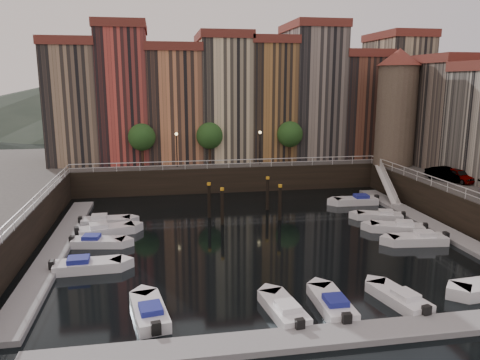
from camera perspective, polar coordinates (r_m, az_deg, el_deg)
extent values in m
plane|color=black|center=(40.68, 2.03, -6.72)|extent=(200.00, 200.00, 0.00)
cube|color=black|center=(65.22, -2.67, 1.76)|extent=(80.00, 20.00, 3.00)
cube|color=gray|center=(39.73, -21.40, -7.77)|extent=(2.00, 28.00, 0.35)
cube|color=gray|center=(45.80, 22.64, -5.29)|extent=(2.00, 28.00, 0.35)
cube|color=gray|center=(25.64, 10.29, -18.31)|extent=(30.00, 2.00, 0.35)
cone|color=#2D382D|center=(149.45, -18.58, 9.02)|extent=(80.00, 80.00, 14.00)
cone|color=#2D382D|center=(148.33, -4.93, 10.34)|extent=(100.00, 100.00, 18.00)
cone|color=#2D382D|center=(155.47, 8.22, 9.23)|extent=(70.00, 70.00, 12.00)
cube|color=#94795E|center=(62.08, -19.35, 8.49)|extent=(6.00, 10.00, 14.00)
cube|color=brown|center=(62.17, -19.84, 15.40)|extent=(6.30, 10.30, 1.00)
cube|color=#C2473D|center=(61.37, -13.90, 9.72)|extent=(5.80, 10.00, 16.00)
cube|color=brown|center=(61.68, -14.31, 17.62)|extent=(6.10, 10.30, 1.00)
cube|color=tan|center=(61.32, -8.03, 8.77)|extent=(6.50, 10.00, 13.50)
cube|color=brown|center=(61.36, -8.24, 15.54)|extent=(6.80, 10.30, 1.00)
cube|color=beige|center=(61.83, -2.08, 9.60)|extent=(6.20, 10.00, 15.00)
cube|color=brown|center=(62.02, -2.14, 17.00)|extent=(6.50, 10.30, 1.00)
cube|color=#A2713B|center=(62.91, 3.32, 9.40)|extent=(5.60, 10.00, 14.50)
cube|color=brown|center=(63.05, 3.41, 16.45)|extent=(5.90, 10.30, 1.00)
cube|color=gray|center=(64.51, 8.62, 10.24)|extent=(6.40, 10.00, 16.50)
cube|color=brown|center=(64.86, 8.87, 17.98)|extent=(6.70, 10.30, 1.00)
cube|color=brown|center=(66.79, 13.68, 8.59)|extent=(6.00, 10.00, 13.00)
cube|color=brown|center=(66.79, 13.98, 14.59)|extent=(6.30, 10.30, 1.00)
cube|color=tan|center=(69.32, 18.31, 9.47)|extent=(5.90, 10.00, 15.50)
cube|color=brown|center=(69.54, 18.77, 16.27)|extent=(6.20, 10.30, 1.00)
cube|color=#6F6154|center=(60.64, 25.04, 7.03)|extent=(9.00, 8.00, 12.00)
cube|color=brown|center=(60.56, 25.59, 13.16)|extent=(9.30, 8.30, 1.00)
cylinder|color=#6B5B4C|center=(59.38, 18.46, 7.46)|extent=(4.60, 4.60, 12.00)
cone|color=brown|center=(59.31, 18.90, 14.01)|extent=(5.20, 5.20, 2.00)
cylinder|color=black|center=(56.62, -11.78, 2.73)|extent=(0.30, 0.30, 2.40)
sphere|color=#1E4719|center=(56.30, -11.89, 5.14)|extent=(3.20, 3.20, 3.20)
cylinder|color=black|center=(56.91, -3.70, 3.00)|extent=(0.30, 0.30, 2.40)
sphere|color=#1E4719|center=(56.59, -3.73, 5.40)|extent=(3.20, 3.20, 3.20)
cylinder|color=black|center=(58.81, 6.05, 3.25)|extent=(0.30, 0.30, 2.40)
sphere|color=#1E4719|center=(58.50, 6.10, 5.58)|extent=(3.20, 3.20, 3.20)
cylinder|color=black|center=(55.52, -7.71, 3.53)|extent=(0.12, 0.12, 4.00)
sphere|color=#FFD88C|center=(55.26, -7.77, 5.58)|extent=(0.36, 0.36, 0.36)
cylinder|color=black|center=(56.77, 2.44, 3.81)|extent=(0.12, 0.12, 4.00)
sphere|color=#FFD88C|center=(56.52, 2.46, 5.82)|extent=(0.36, 0.36, 0.36)
cube|color=white|center=(55.04, -1.38, 2.46)|extent=(36.00, 0.08, 0.08)
cube|color=white|center=(55.12, -1.37, 2.00)|extent=(36.00, 0.06, 0.06)
cube|color=white|center=(45.89, 24.92, -0.58)|extent=(0.08, 34.00, 0.08)
cube|color=white|center=(45.98, 24.87, -1.12)|extent=(0.06, 34.00, 0.06)
cube|color=white|center=(39.09, -24.40, -2.55)|extent=(0.08, 34.00, 0.08)
cube|color=white|center=(39.20, -24.34, -3.19)|extent=(0.06, 34.00, 0.06)
cube|color=white|center=(55.07, 17.50, -0.42)|extent=(2.78, 8.26, 2.81)
cube|color=white|center=(54.97, 17.53, 0.09)|extent=(1.93, 8.32, 3.65)
cylinder|color=black|center=(43.26, -2.17, -3.50)|extent=(0.32, 0.32, 3.60)
cylinder|color=orange|center=(42.80, -2.19, -1.12)|extent=(0.36, 0.36, 0.25)
cylinder|color=black|center=(45.45, -3.78, -2.76)|extent=(0.32, 0.32, 3.60)
cylinder|color=orange|center=(45.02, -3.82, -0.48)|extent=(0.36, 0.36, 0.25)
cylinder|color=black|center=(44.70, 4.88, -3.03)|extent=(0.32, 0.32, 3.60)
cylinder|color=orange|center=(44.26, 4.92, -0.72)|extent=(0.36, 0.36, 0.25)
cylinder|color=black|center=(48.20, 3.37, -1.90)|extent=(0.32, 0.32, 3.60)
cylinder|color=orange|center=(47.79, 3.40, 0.25)|extent=(0.36, 0.36, 0.25)
cube|color=silver|center=(34.95, -18.02, -9.98)|extent=(4.62, 1.93, 0.78)
cube|color=navy|center=(34.86, -19.10, -9.29)|extent=(1.50, 1.30, 0.52)
cube|color=black|center=(35.21, -21.96, -9.66)|extent=(0.38, 0.53, 0.73)
cube|color=silver|center=(39.65, -16.84, -7.32)|extent=(4.32, 2.23, 0.70)
cube|color=navy|center=(39.67, -17.66, -6.72)|extent=(1.47, 1.32, 0.47)
cube|color=black|center=(40.22, -19.83, -6.90)|extent=(0.40, 0.51, 0.66)
cube|color=silver|center=(42.38, -15.98, -5.97)|extent=(4.94, 2.83, 0.79)
cube|color=silver|center=(42.18, -16.87, -5.43)|extent=(1.73, 1.58, 0.53)
cube|color=black|center=(42.10, -19.29, -5.93)|extent=(0.48, 0.60, 0.74)
cube|color=silver|center=(45.16, -16.00, -4.89)|extent=(4.38, 1.74, 0.74)
cube|color=silver|center=(45.10, -16.78, -4.37)|extent=(1.40, 1.21, 0.50)
cube|color=black|center=(45.38, -18.89, -4.67)|extent=(0.35, 0.50, 0.69)
cube|color=silver|center=(41.11, 20.79, -6.86)|extent=(4.73, 2.24, 0.78)
cube|color=silver|center=(41.23, 21.63, -6.19)|extent=(1.58, 1.39, 0.52)
cube|color=black|center=(42.07, 23.80, -6.31)|extent=(0.42, 0.55, 0.73)
cube|color=silver|center=(43.71, 18.59, -5.60)|extent=(4.83, 3.26, 0.77)
cube|color=silver|center=(43.66, 19.43, -5.05)|extent=(1.78, 1.67, 0.51)
cube|color=black|center=(44.01, 21.66, -5.36)|extent=(0.52, 0.61, 0.72)
cube|color=silver|center=(46.98, 16.64, -4.29)|extent=(4.48, 2.90, 0.71)
cube|color=silver|center=(46.94, 17.37, -3.81)|extent=(1.63, 1.51, 0.48)
cube|color=black|center=(47.26, 19.29, -4.08)|extent=(0.47, 0.56, 0.67)
cube|color=silver|center=(52.09, 13.89, -2.53)|extent=(4.65, 1.97, 0.78)
cube|color=navy|center=(52.21, 14.55, -2.00)|extent=(1.51, 1.31, 0.52)
cube|color=black|center=(52.93, 16.32, -2.15)|extent=(0.39, 0.54, 0.73)
cube|color=silver|center=(27.75, -10.99, -15.55)|extent=(2.42, 4.63, 0.75)
cube|color=navy|center=(27.01, -10.83, -15.28)|extent=(1.42, 1.58, 0.50)
cube|color=black|center=(25.62, -10.19, -17.36)|extent=(0.55, 0.43, 0.70)
cube|color=silver|center=(27.67, 5.30, -15.48)|extent=(2.19, 4.43, 0.73)
cube|color=silver|center=(27.00, 5.81, -15.19)|extent=(1.33, 1.49, 0.48)
cube|color=black|center=(25.77, 7.30, -17.13)|extent=(0.52, 0.40, 0.68)
cube|color=silver|center=(28.68, 11.09, -14.61)|extent=(1.74, 4.40, 0.75)
cube|color=navy|center=(27.98, 11.56, -14.31)|extent=(1.21, 1.41, 0.50)
cube|color=black|center=(26.68, 12.88, -16.23)|extent=(0.50, 0.35, 0.70)
cube|color=silver|center=(30.33, 18.74, -13.53)|extent=(2.55, 4.51, 0.72)
cube|color=silver|center=(29.77, 19.55, -13.17)|extent=(1.43, 1.58, 0.48)
cube|color=black|center=(28.79, 21.77, -14.65)|extent=(0.55, 0.44, 0.68)
imported|color=gray|center=(51.78, 25.03, 0.41)|extent=(2.28, 4.14, 1.33)
imported|color=gray|center=(52.00, 23.68, 0.58)|extent=(2.48, 4.33, 1.35)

